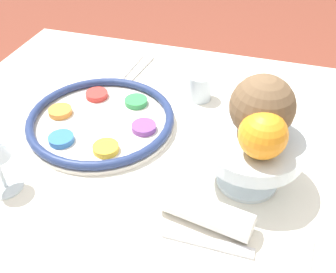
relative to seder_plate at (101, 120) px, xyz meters
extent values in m
cube|color=silver|center=(0.27, -0.06, -0.40)|extent=(1.36, 1.01, 0.77)
cylinder|color=silver|center=(0.00, 0.00, -0.01)|extent=(0.34, 0.34, 0.01)
torus|color=navy|center=(0.00, 0.00, 0.00)|extent=(0.34, 0.34, 0.02)
cylinder|color=#844299|center=(0.11, 0.00, 0.00)|extent=(0.06, 0.06, 0.01)
cylinder|color=#33934C|center=(0.05, 0.09, 0.00)|extent=(0.06, 0.06, 0.01)
cylinder|color=red|center=(-0.05, 0.09, 0.00)|extent=(0.06, 0.06, 0.01)
cylinder|color=orange|center=(-0.11, 0.00, 0.00)|extent=(0.06, 0.06, 0.01)
cylinder|color=#2D6BB7|center=(-0.05, -0.09, 0.00)|extent=(0.06, 0.06, 0.01)
cylinder|color=gold|center=(0.05, -0.09, 0.00)|extent=(0.06, 0.06, 0.01)
cylinder|color=silver|center=(-0.10, -0.24, -0.01)|extent=(0.07, 0.07, 0.00)
cylinder|color=silver|center=(-0.10, -0.24, 0.03)|extent=(0.01, 0.01, 0.08)
cylinder|color=silver|center=(0.35, -0.09, -0.01)|extent=(0.12, 0.12, 0.01)
cylinder|color=silver|center=(0.35, -0.09, 0.03)|extent=(0.03, 0.03, 0.07)
cylinder|color=silver|center=(0.35, -0.09, 0.08)|extent=(0.19, 0.19, 0.03)
sphere|color=orange|center=(0.37, -0.12, 0.14)|extent=(0.08, 0.08, 0.08)
sphere|color=brown|center=(0.36, -0.06, 0.15)|extent=(0.12, 0.12, 0.12)
cylinder|color=white|center=(0.30, -0.21, 0.01)|extent=(0.17, 0.08, 0.05)
cylinder|color=silver|center=(0.19, 0.18, 0.02)|extent=(0.06, 0.06, 0.07)
cube|color=silver|center=(-0.03, 0.26, -0.01)|extent=(0.03, 0.18, 0.01)
cube|color=silver|center=(0.00, 0.26, -0.01)|extent=(0.04, 0.18, 0.01)
cube|color=silver|center=(0.31, -0.25, -0.01)|extent=(0.16, 0.02, 0.01)
camera|label=1|loc=(0.36, -0.66, 0.55)|focal=42.00mm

